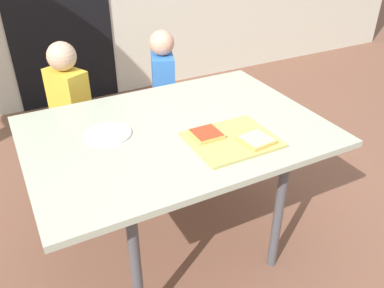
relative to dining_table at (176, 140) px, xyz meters
name	(u,v)px	position (x,y,z in m)	size (l,w,h in m)	color
ground_plane	(179,242)	(0.00, 0.00, -0.67)	(16.00, 16.00, 0.00)	brown
dining_table	(176,140)	(0.00, 0.00, 0.00)	(1.38, 0.99, 0.74)	#ADB49D
cutting_board	(232,140)	(0.17, -0.22, 0.07)	(0.38, 0.32, 0.01)	tan
pizza_slice_far_left	(206,134)	(0.08, -0.14, 0.09)	(0.13, 0.13, 0.02)	#D8AA52
pizza_slice_near_right	(256,140)	(0.25, -0.29, 0.09)	(0.14, 0.14, 0.02)	#D8AA52
plate_white_left	(108,134)	(-0.30, 0.09, 0.07)	(0.21, 0.21, 0.01)	white
child_left	(72,113)	(-0.34, 0.74, -0.11)	(0.23, 0.28, 1.00)	navy
child_right	(164,92)	(0.29, 0.81, -0.13)	(0.21, 0.27, 0.97)	#292448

